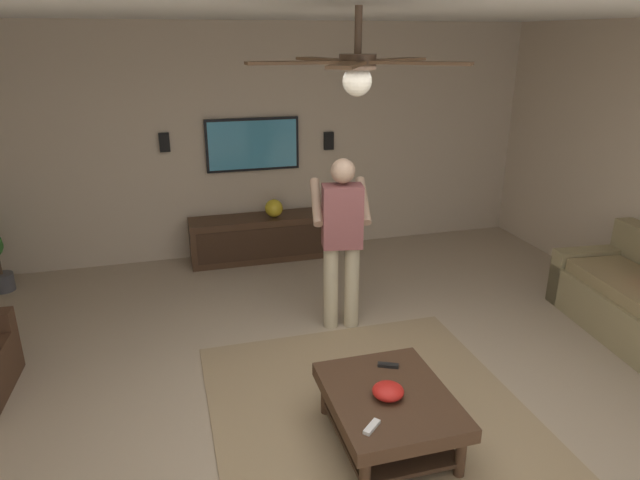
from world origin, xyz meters
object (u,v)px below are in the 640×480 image
at_px(tv, 253,145).
at_px(vase_round, 274,208).
at_px(remote_black, 388,365).
at_px(wall_speaker_right, 164,142).
at_px(remote_white, 372,427).
at_px(coffee_table, 389,406).
at_px(wall_speaker_left, 329,141).
at_px(person_standing, 342,234).
at_px(ceiling_fan, 357,67).
at_px(media_console, 260,238).
at_px(bowl, 388,391).

height_order(tv, vase_round, tv).
xyz_separation_m(remote_black, wall_speaker_right, (3.57, 1.39, 1.06)).
bearing_deg(remote_white, coffee_table, -169.78).
distance_m(coffee_table, wall_speaker_left, 4.09).
distance_m(person_standing, ceiling_fan, 2.33).
bearing_deg(tv, remote_white, 0.00).
xyz_separation_m(media_console, wall_speaker_right, (0.25, 1.03, 1.20)).
bearing_deg(remote_black, ceiling_fan, 61.23).
height_order(media_console, ceiling_fan, ceiling_fan).
height_order(media_console, person_standing, person_standing).
height_order(remote_black, vase_round, vase_round).
xyz_separation_m(remote_white, remote_black, (0.61, -0.36, 0.00)).
distance_m(tv, remote_black, 3.71).
distance_m(coffee_table, bowl, 0.16).
bearing_deg(wall_speaker_left, bowl, 169.06).
bearing_deg(wall_speaker_left, ceiling_fan, 165.47).
relative_size(bowl, ceiling_fan, 0.18).
height_order(vase_round, ceiling_fan, ceiling_fan).
xyz_separation_m(vase_round, ceiling_fan, (-3.54, 0.21, 1.83)).
bearing_deg(tv, wall_speaker_left, 90.78).
height_order(remote_black, ceiling_fan, ceiling_fan).
bearing_deg(wall_speaker_left, media_console, 104.65).
bearing_deg(tv, wall_speaker_right, -90.73).
height_order(bowl, wall_speaker_left, wall_speaker_left).
bearing_deg(remote_black, media_console, -57.92).
bearing_deg(ceiling_fan, bowl, -106.36).
relative_size(remote_white, remote_black, 1.00).
bearing_deg(tv, media_console, 0.00).
bearing_deg(vase_round, coffee_table, -179.10).
bearing_deg(wall_speaker_right, vase_round, -103.68).
relative_size(coffee_table, ceiling_fan, 0.86).
distance_m(remote_black, vase_round, 3.29).
bearing_deg(remote_white, wall_speaker_right, -117.51).
distance_m(bowl, remote_black, 0.37).
relative_size(person_standing, vase_round, 7.45).
bearing_deg(media_console, wall_speaker_right, -103.79).
distance_m(vase_round, ceiling_fan, 3.99).
relative_size(media_console, vase_round, 7.73).
distance_m(coffee_table, vase_round, 3.60).
bearing_deg(vase_round, remote_white, 177.27).
height_order(coffee_table, wall_speaker_left, wall_speaker_left).
distance_m(remote_white, wall_speaker_right, 4.43).
height_order(bowl, ceiling_fan, ceiling_fan).
bearing_deg(media_console, remote_white, 0.00).
distance_m(media_console, remote_white, 3.93).
distance_m(coffee_table, remote_white, 0.41).
relative_size(bowl, vase_round, 0.96).
distance_m(media_console, remote_black, 3.34).
bearing_deg(person_standing, coffee_table, -176.64).
xyz_separation_m(media_console, remote_white, (-3.92, -0.00, 0.14)).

